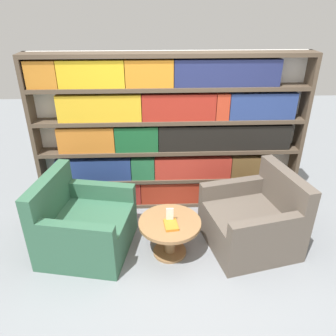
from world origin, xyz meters
TOP-DOWN VIEW (x-y plane):
  - ground_plane at (0.00, 0.00)m, footprint 14.00×14.00m
  - bookshelf at (-0.01, 1.35)m, footprint 3.50×0.30m
  - armchair_left at (-1.04, 0.41)m, footprint 1.10×1.10m
  - armchair_right at (0.94, 0.41)m, footprint 1.13×1.13m
  - coffee_table at (-0.05, 0.27)m, footprint 0.70×0.70m
  - table_sign at (-0.05, 0.27)m, footprint 0.08×0.06m
  - stray_book at (-0.04, 0.19)m, footprint 0.17×0.22m

SIDE VIEW (x-z plane):
  - ground_plane at x=0.00m, z-range 0.00..0.00m
  - armchair_left at x=-1.04m, z-range -0.15..0.76m
  - armchair_right at x=0.94m, z-range -0.15..0.76m
  - coffee_table at x=-0.05m, z-range 0.10..0.54m
  - stray_book at x=-0.04m, z-range 0.44..0.47m
  - table_sign at x=-0.05m, z-range 0.43..0.61m
  - bookshelf at x=-0.01m, z-range -0.01..2.07m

